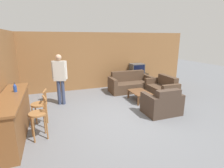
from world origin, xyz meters
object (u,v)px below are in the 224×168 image
(armchair_near, at_px, (162,104))
(tv, at_px, (137,69))
(bar_chair_mid, at_px, (40,107))
(bottle, at_px, (15,88))
(loveseat_right, at_px, (162,89))
(tv_unit, at_px, (137,80))
(coffee_table, at_px, (140,93))
(couch_far, at_px, (130,84))
(bar_chair_near, at_px, (39,116))
(person_by_window, at_px, (60,76))

(armchair_near, xyz_separation_m, tv, (0.81, 3.30, 0.57))
(bar_chair_mid, distance_m, bottle, 0.78)
(loveseat_right, height_order, tv_unit, loveseat_right)
(bar_chair_mid, distance_m, coffee_table, 3.62)
(couch_far, distance_m, tv, 1.16)
(bar_chair_near, distance_m, coffee_table, 3.81)
(tv_unit, bearing_deg, person_by_window, -160.26)
(tv_unit, height_order, bottle, bottle)
(bar_chair_near, xyz_separation_m, tv, (4.40, 3.48, 0.31))
(coffee_table, bearing_deg, bar_chair_mid, -165.97)
(person_by_window, bearing_deg, tv, 19.69)
(couch_far, xyz_separation_m, bottle, (-4.22, -2.14, 0.83))
(bar_chair_mid, xyz_separation_m, tv, (4.40, 2.86, 0.31))
(tv, bearing_deg, bar_chair_mid, -146.94)
(tv, height_order, bottle, bottle)
(couch_far, relative_size, loveseat_right, 1.38)
(bar_chair_near, distance_m, tv, 5.62)
(bar_chair_near, relative_size, armchair_near, 0.93)
(bar_chair_mid, relative_size, armchair_near, 0.93)
(couch_far, xyz_separation_m, person_by_window, (-3.05, -0.63, 0.72))
(coffee_table, relative_size, person_by_window, 0.51)
(bar_chair_near, distance_m, loveseat_right, 4.91)
(couch_far, height_order, armchair_near, couch_far)
(couch_far, bearing_deg, bottle, -153.08)
(loveseat_right, xyz_separation_m, tv_unit, (-0.22, 1.84, 0.01))
(bar_chair_mid, distance_m, tv_unit, 5.26)
(couch_far, height_order, tv, tv)
(couch_far, bearing_deg, armchair_near, -92.25)
(tv_unit, xyz_separation_m, person_by_window, (-3.75, -1.35, 0.72))
(armchair_near, bearing_deg, tv, 76.23)
(bottle, xyz_separation_m, person_by_window, (1.17, 1.51, -0.11))
(tv, xyz_separation_m, bottle, (-4.92, -2.86, 0.27))
(bar_chair_near, relative_size, coffee_table, 1.10)
(bar_chair_mid, xyz_separation_m, person_by_window, (0.65, 1.52, 0.47))
(couch_far, relative_size, tv_unit, 1.73)
(loveseat_right, bearing_deg, tv_unit, 96.90)
(armchair_near, bearing_deg, bar_chair_mid, 173.09)
(tv, height_order, person_by_window, person_by_window)
(bar_chair_near, bearing_deg, bottle, 129.78)
(loveseat_right, bearing_deg, person_by_window, 172.93)
(bar_chair_mid, relative_size, tv, 1.57)
(bar_chair_mid, bearing_deg, couch_far, 30.17)
(couch_far, bearing_deg, bar_chair_near, -143.16)
(bottle, bearing_deg, person_by_window, 52.32)
(bar_chair_mid, xyz_separation_m, loveseat_right, (4.62, 1.03, -0.26))
(bottle, bearing_deg, couch_far, 26.92)
(bar_chair_near, distance_m, person_by_window, 2.29)
(armchair_near, relative_size, tv_unit, 1.00)
(person_by_window, bearing_deg, armchair_near, -33.60)
(couch_far, height_order, coffee_table, couch_far)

